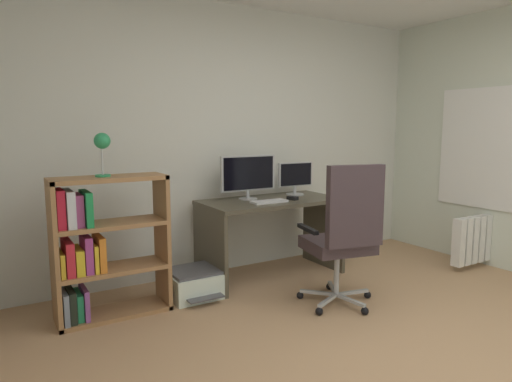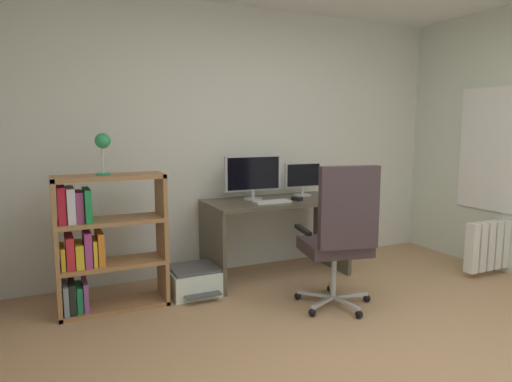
# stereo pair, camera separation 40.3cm
# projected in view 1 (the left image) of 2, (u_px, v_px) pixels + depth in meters

# --- Properties ---
(ground_plane) EXTENTS (4.53, 4.75, 0.02)m
(ground_plane) POSITION_uv_depth(u_px,v_px,m) (432.00, 373.00, 2.67)
(ground_plane) COLOR tan
(ground_plane) RESTS_ON ground
(wall_back) EXTENTS (4.53, 0.10, 2.60)m
(wall_back) POSITION_uv_depth(u_px,v_px,m) (234.00, 141.00, 4.54)
(wall_back) COLOR silver
(wall_back) RESTS_ON ground
(window_pane) EXTENTS (0.01, 1.11, 1.16)m
(window_pane) POSITION_uv_depth(u_px,v_px,m) (493.00, 149.00, 4.58)
(window_pane) COLOR white
(window_frame) EXTENTS (0.02, 1.19, 1.24)m
(window_frame) POSITION_uv_depth(u_px,v_px,m) (493.00, 149.00, 4.58)
(window_frame) COLOR white
(desk) EXTENTS (1.33, 0.67, 0.75)m
(desk) POSITION_uv_depth(u_px,v_px,m) (271.00, 221.00, 4.33)
(desk) COLOR #4F4939
(desk) RESTS_ON ground
(monitor_main) EXTENTS (0.57, 0.18, 0.42)m
(monitor_main) POSITION_uv_depth(u_px,v_px,m) (248.00, 174.00, 4.27)
(monitor_main) COLOR #B2B5B7
(monitor_main) RESTS_ON desk
(monitor_secondary) EXTENTS (0.39, 0.18, 0.33)m
(monitor_secondary) POSITION_uv_depth(u_px,v_px,m) (295.00, 176.00, 4.57)
(monitor_secondary) COLOR #B2B5B7
(monitor_secondary) RESTS_ON desk
(keyboard) EXTENTS (0.34, 0.13, 0.02)m
(keyboard) POSITION_uv_depth(u_px,v_px,m) (269.00, 202.00, 4.12)
(keyboard) COLOR silver
(keyboard) RESTS_ON desk
(computer_mouse) EXTENTS (0.08, 0.11, 0.03)m
(computer_mouse) POSITION_uv_depth(u_px,v_px,m) (293.00, 198.00, 4.27)
(computer_mouse) COLOR black
(computer_mouse) RESTS_ON desk
(office_chair) EXTENTS (0.64, 0.62, 1.16)m
(office_chair) POSITION_uv_depth(u_px,v_px,m) (345.00, 232.00, 3.53)
(office_chair) COLOR #B7BABC
(office_chair) RESTS_ON ground
(bookshelf) EXTENTS (0.83, 0.32, 1.07)m
(bookshelf) POSITION_uv_depth(u_px,v_px,m) (97.00, 249.00, 3.36)
(bookshelf) COLOR #9F7045
(bookshelf) RESTS_ON ground
(desk_lamp) EXTENTS (0.12, 0.12, 0.32)m
(desk_lamp) POSITION_uv_depth(u_px,v_px,m) (102.00, 145.00, 3.29)
(desk_lamp) COLOR #2A965A
(desk_lamp) RESTS_ON bookshelf
(printer) EXTENTS (0.43, 0.51, 0.23)m
(printer) POSITION_uv_depth(u_px,v_px,m) (193.00, 283.00, 3.85)
(printer) COLOR silver
(printer) RESTS_ON ground
(radiator) EXTENTS (0.84, 0.10, 0.48)m
(radiator) POSITION_uv_depth(u_px,v_px,m) (481.00, 238.00, 4.66)
(radiator) COLOR white
(radiator) RESTS_ON ground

